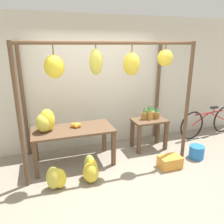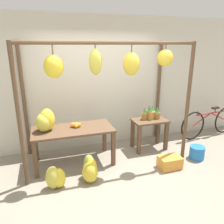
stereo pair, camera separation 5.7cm
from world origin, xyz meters
name	(u,v)px [view 1 (the left image)]	position (x,y,z in m)	size (l,w,h in m)	color
ground_plane	(119,178)	(0.00, 0.00, 0.00)	(20.00, 20.00, 0.00)	gray
shop_wall_back	(96,84)	(0.00, 1.51, 1.40)	(8.00, 0.08, 2.80)	beige
stall_awning	(109,75)	(-0.03, 0.48, 1.71)	(3.05, 1.28, 2.27)	brown
display_table_main	(73,134)	(-0.64, 0.77, 0.61)	(1.49, 0.71, 0.71)	brown
display_table_side	(149,127)	(1.02, 0.90, 0.49)	(0.74, 0.45, 0.67)	brown
banana_pile_on_table	(45,121)	(-1.12, 0.81, 0.89)	(0.41, 0.39, 0.41)	yellow
orange_pile	(76,125)	(-0.57, 0.81, 0.75)	(0.20, 0.14, 0.09)	orange
pineapple_cluster	(151,113)	(1.06, 0.94, 0.79)	(0.41, 0.19, 0.31)	olive
banana_pile_ground_left	(56,178)	(-1.04, 0.07, 0.18)	(0.37, 0.31, 0.39)	yellow
banana_pile_ground_right	(91,170)	(-0.47, 0.12, 0.18)	(0.36, 0.45, 0.43)	yellow
fruit_crate_white	(170,162)	(1.02, 0.04, 0.11)	(0.41, 0.27, 0.22)	orange
blue_bucket	(197,152)	(1.73, 0.18, 0.13)	(0.29, 0.29, 0.26)	blue
parked_bicycle	(208,122)	(2.76, 1.05, 0.37)	(1.78, 0.24, 0.74)	black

